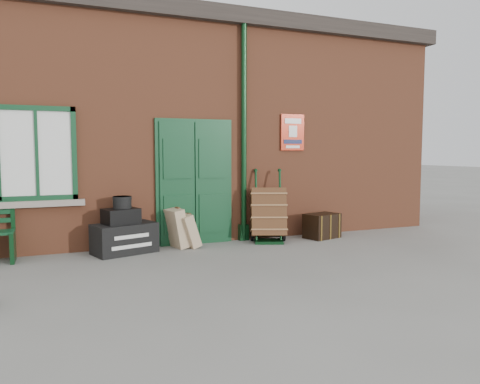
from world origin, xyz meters
TOP-DOWN VIEW (x-y plane):
  - ground at (0.00, 0.00)m, footprint 80.00×80.00m
  - station_building at (-0.00, 3.49)m, footprint 10.30×4.30m
  - houdini_trunk at (-1.61, 1.14)m, footprint 1.11×0.81m
  - strongbox at (-1.66, 1.14)m, footprint 0.64×0.54m
  - hatbox at (-1.63, 1.17)m, footprint 0.37×0.37m
  - suitcase_back at (-0.70, 1.25)m, footprint 0.40×0.53m
  - suitcase_front at (-0.52, 1.18)m, footprint 0.43×0.49m
  - porter_trolley at (1.04, 1.17)m, footprint 0.85×0.88m
  - dark_trunk at (2.15, 1.08)m, footprint 0.75×0.59m

SIDE VIEW (x-z plane):
  - ground at x=0.00m, z-range 0.00..0.00m
  - dark_trunk at x=2.15m, z-range 0.00..0.48m
  - houdini_trunk at x=-1.61m, z-range 0.00..0.50m
  - suitcase_front at x=-0.52m, z-range 0.00..0.60m
  - suitcase_back at x=-0.70m, z-range 0.00..0.70m
  - porter_trolley at x=1.04m, z-range -0.15..1.18m
  - strongbox at x=-1.66m, z-range 0.50..0.75m
  - hatbox at x=-1.63m, z-range 0.75..0.94m
  - station_building at x=0.00m, z-range -0.02..4.34m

